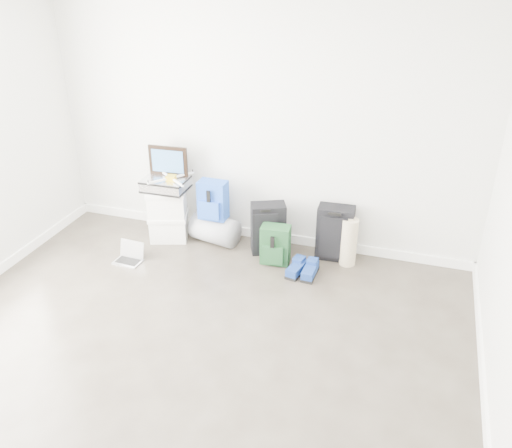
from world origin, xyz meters
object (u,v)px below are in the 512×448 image
(briefcase, at_px, (166,184))
(carry_on, at_px, (335,233))
(boxes_stack, at_px, (168,214))
(laptop, at_px, (130,256))
(large_suitcase, at_px, (268,228))
(duffel_bag, at_px, (215,229))

(briefcase, bearing_deg, carry_on, 3.28)
(boxes_stack, distance_m, briefcase, 0.36)
(briefcase, distance_m, laptop, 0.85)
(briefcase, xyz_separation_m, large_suitcase, (1.12, 0.05, -0.38))
(duffel_bag, bearing_deg, boxes_stack, -159.53)
(large_suitcase, bearing_deg, duffel_bag, 154.54)
(boxes_stack, xyz_separation_m, carry_on, (1.81, 0.14, -0.01))
(laptop, bearing_deg, large_suitcase, 29.19)
(duffel_bag, xyz_separation_m, carry_on, (1.29, 0.07, 0.13))
(boxes_stack, xyz_separation_m, large_suitcase, (1.12, 0.05, -0.02))
(large_suitcase, bearing_deg, briefcase, 158.83)
(briefcase, relative_size, large_suitcase, 0.84)
(boxes_stack, xyz_separation_m, laptop, (-0.18, -0.57, -0.25))
(laptop, bearing_deg, briefcase, 76.00)
(boxes_stack, xyz_separation_m, briefcase, (-0.00, 0.00, 0.36))
(carry_on, bearing_deg, large_suitcase, -175.74)
(duffel_bag, bearing_deg, carry_on, 15.81)
(duffel_bag, xyz_separation_m, large_suitcase, (0.60, -0.02, 0.12))
(large_suitcase, bearing_deg, laptop, -178.45)
(duffel_bag, distance_m, laptop, 0.95)
(duffel_bag, height_order, large_suitcase, large_suitcase)
(boxes_stack, bearing_deg, carry_on, -13.80)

